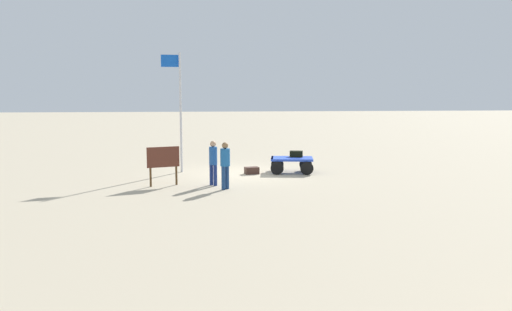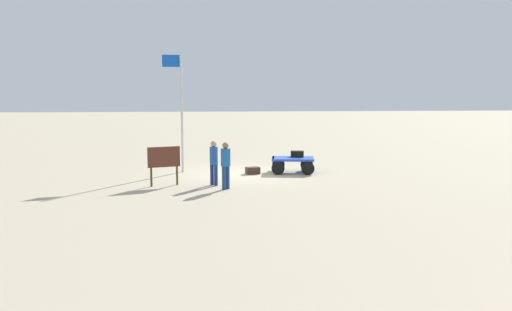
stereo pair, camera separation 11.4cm
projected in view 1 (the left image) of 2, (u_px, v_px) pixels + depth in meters
name	position (u px, v px, depth m)	size (l,w,h in m)	color
ground_plane	(243.00, 173.00, 22.54)	(120.00, 120.00, 0.00)	#B9AA8D
luggage_cart	(291.00, 162.00, 22.67)	(1.99, 1.52, 0.66)	blue
suitcase_grey	(296.00, 154.00, 22.86)	(0.62, 0.42, 0.27)	black
suitcase_dark	(252.00, 171.00, 22.37)	(0.66, 0.49, 0.30)	#422921
worker_lead	(213.00, 160.00, 19.62)	(0.43, 0.43, 1.70)	navy
worker_trailing	(225.00, 162.00, 18.86)	(0.50, 0.50, 1.73)	navy
flagpole	(179.00, 104.00, 22.51)	(0.85, 0.16, 5.20)	silver
signboard	(163.00, 160.00, 19.53)	(1.19, 0.43, 1.49)	#4C3319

